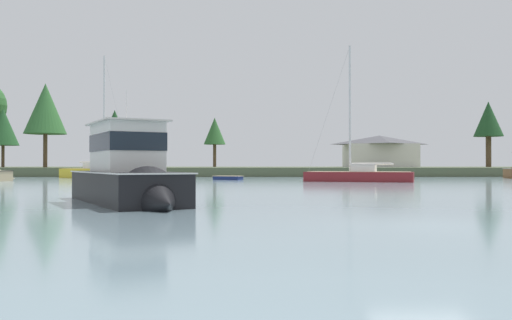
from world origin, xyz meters
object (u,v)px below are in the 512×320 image
Objects in this scene: sailboat_yellow at (99,176)px; mooring_buoy_red at (188,186)px; sailboat_maroon at (359,179)px; cruiser_white at (122,179)px; cruiser_black at (130,183)px; dinghy_navy at (228,178)px.

mooring_buoy_red is (13.12, -25.80, -0.23)m from sailboat_yellow.
cruiser_white is at bearing -153.25° from sailboat_maroon.
cruiser_black reaches higher than cruiser_white.
dinghy_navy is at bearing 84.35° from mooring_buoy_red.
cruiser_black is at bearing -93.70° from dinghy_navy.
mooring_buoy_red is at bearing -138.38° from sailboat_maroon.
sailboat_yellow is 28.95m from mooring_buoy_red.
cruiser_black is 21.43× the size of mooring_buoy_red.
cruiser_white is 21.23m from sailboat_maroon.
sailboat_maroon is at bearing 26.75° from cruiser_white.
dinghy_navy is at bearing 86.30° from cruiser_black.
dinghy_navy is (14.98, -7.01, -0.16)m from sailboat_yellow.
dinghy_navy is at bearing 66.53° from cruiser_white.
mooring_buoy_red is (-13.84, -12.30, -0.20)m from sailboat_maroon.
cruiser_white reaches higher than dinghy_navy.
dinghy_navy is at bearing 151.52° from sailboat_maroon.
sailboat_yellow reaches higher than sailboat_maroon.
sailboat_yellow is 1.47× the size of cruiser_black.
sailboat_maroon is (11.98, -6.50, 0.13)m from dinghy_navy.
dinghy_navy is 6.98× the size of mooring_buoy_red.
cruiser_black is (12.73, -41.80, 0.49)m from sailboat_yellow.
sailboat_maroon is (26.96, -13.51, -0.03)m from sailboat_yellow.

